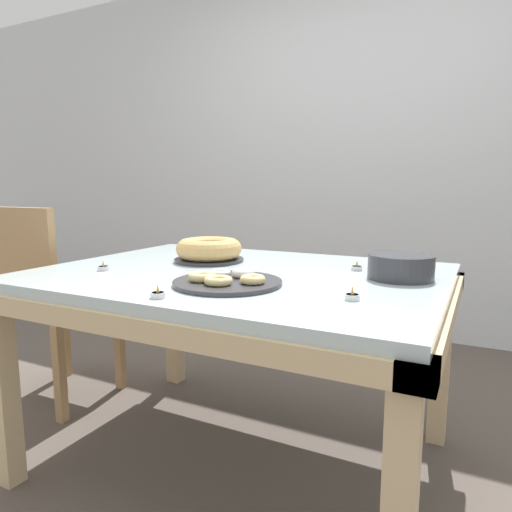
{
  "coord_description": "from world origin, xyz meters",
  "views": [
    {
      "loc": [
        0.77,
        -1.4,
        1.03
      ],
      "look_at": [
        0.07,
        -0.01,
        0.79
      ],
      "focal_mm": 32.0,
      "sensor_mm": 36.0,
      "label": 1
    }
  ],
  "objects_px": {
    "chair": "(46,296)",
    "tealight_left_edge": "(158,294)",
    "plate_stack": "(401,267)",
    "tealight_near_front": "(352,296)",
    "pastry_platter": "(227,281)",
    "tealight_centre": "(103,268)",
    "cake_chocolate_round": "(209,250)",
    "tealight_near_cakes": "(392,261)",
    "tealight_right_edge": "(357,268)"
  },
  "relations": [
    {
      "from": "tealight_left_edge",
      "to": "tealight_near_cakes",
      "type": "height_order",
      "value": "same"
    },
    {
      "from": "tealight_right_edge",
      "to": "pastry_platter",
      "type": "bearing_deg",
      "value": -124.65
    },
    {
      "from": "plate_stack",
      "to": "chair",
      "type": "bearing_deg",
      "value": -176.16
    },
    {
      "from": "chair",
      "to": "tealight_right_edge",
      "type": "relative_size",
      "value": 23.5
    },
    {
      "from": "chair",
      "to": "tealight_left_edge",
      "type": "height_order",
      "value": "chair"
    },
    {
      "from": "chair",
      "to": "tealight_centre",
      "type": "relative_size",
      "value": 23.5
    },
    {
      "from": "cake_chocolate_round",
      "to": "tealight_right_edge",
      "type": "height_order",
      "value": "cake_chocolate_round"
    },
    {
      "from": "pastry_platter",
      "to": "tealight_near_cakes",
      "type": "distance_m",
      "value": 0.73
    },
    {
      "from": "tealight_near_cakes",
      "to": "tealight_right_edge",
      "type": "bearing_deg",
      "value": -113.24
    },
    {
      "from": "tealight_left_edge",
      "to": "tealight_near_cakes",
      "type": "distance_m",
      "value": 0.97
    },
    {
      "from": "cake_chocolate_round",
      "to": "tealight_near_front",
      "type": "xyz_separation_m",
      "value": [
        0.68,
        -0.37,
        -0.03
      ]
    },
    {
      "from": "chair",
      "to": "plate_stack",
      "type": "bearing_deg",
      "value": 3.84
    },
    {
      "from": "chair",
      "to": "pastry_platter",
      "type": "bearing_deg",
      "value": -11.62
    },
    {
      "from": "tealight_centre",
      "to": "tealight_near_cakes",
      "type": "distance_m",
      "value": 1.09
    },
    {
      "from": "tealight_right_edge",
      "to": "tealight_left_edge",
      "type": "height_order",
      "value": "same"
    },
    {
      "from": "tealight_near_cakes",
      "to": "cake_chocolate_round",
      "type": "bearing_deg",
      "value": -158.07
    },
    {
      "from": "chair",
      "to": "pastry_platter",
      "type": "xyz_separation_m",
      "value": [
        1.11,
        -0.23,
        0.22
      ]
    },
    {
      "from": "chair",
      "to": "tealight_near_front",
      "type": "xyz_separation_m",
      "value": [
        1.5,
        -0.24,
        0.22
      ]
    },
    {
      "from": "tealight_near_cakes",
      "to": "plate_stack",
      "type": "bearing_deg",
      "value": -75.09
    },
    {
      "from": "plate_stack",
      "to": "tealight_near_cakes",
      "type": "height_order",
      "value": "plate_stack"
    },
    {
      "from": "tealight_near_front",
      "to": "tealight_left_edge",
      "type": "bearing_deg",
      "value": -155.79
    },
    {
      "from": "tealight_left_edge",
      "to": "tealight_centre",
      "type": "bearing_deg",
      "value": 151.2
    },
    {
      "from": "tealight_near_front",
      "to": "tealight_near_cakes",
      "type": "bearing_deg",
      "value": 91.05
    },
    {
      "from": "pastry_platter",
      "to": "tealight_near_cakes",
      "type": "xyz_separation_m",
      "value": [
        0.38,
        0.63,
        -0.0
      ]
    },
    {
      "from": "cake_chocolate_round",
      "to": "tealight_near_front",
      "type": "distance_m",
      "value": 0.78
    },
    {
      "from": "tealight_centre",
      "to": "plate_stack",
      "type": "bearing_deg",
      "value": 18.3
    },
    {
      "from": "chair",
      "to": "tealight_centre",
      "type": "distance_m",
      "value": 0.67
    },
    {
      "from": "chair",
      "to": "tealight_near_cakes",
      "type": "height_order",
      "value": "chair"
    },
    {
      "from": "cake_chocolate_round",
      "to": "pastry_platter",
      "type": "distance_m",
      "value": 0.46
    },
    {
      "from": "tealight_right_edge",
      "to": "tealight_near_front",
      "type": "bearing_deg",
      "value": -77.13
    },
    {
      "from": "cake_chocolate_round",
      "to": "plate_stack",
      "type": "xyz_separation_m",
      "value": [
        0.75,
        -0.02,
        -0.0
      ]
    },
    {
      "from": "cake_chocolate_round",
      "to": "tealight_right_edge",
      "type": "xyz_separation_m",
      "value": [
        0.58,
        0.07,
        -0.03
      ]
    },
    {
      "from": "tealight_near_front",
      "to": "pastry_platter",
      "type": "bearing_deg",
      "value": 177.81
    },
    {
      "from": "chair",
      "to": "tealight_near_cakes",
      "type": "xyz_separation_m",
      "value": [
        1.49,
        0.4,
        0.22
      ]
    },
    {
      "from": "chair",
      "to": "cake_chocolate_round",
      "type": "xyz_separation_m",
      "value": [
        0.82,
        0.13,
        0.25
      ]
    },
    {
      "from": "pastry_platter",
      "to": "tealight_near_cakes",
      "type": "relative_size",
      "value": 8.36
    },
    {
      "from": "chair",
      "to": "tealight_centre",
      "type": "height_order",
      "value": "chair"
    },
    {
      "from": "plate_stack",
      "to": "tealight_near_front",
      "type": "xyz_separation_m",
      "value": [
        -0.07,
        -0.35,
        -0.03
      ]
    },
    {
      "from": "cake_chocolate_round",
      "to": "tealight_near_cakes",
      "type": "bearing_deg",
      "value": 21.93
    },
    {
      "from": "pastry_platter",
      "to": "tealight_centre",
      "type": "bearing_deg",
      "value": 178.73
    },
    {
      "from": "tealight_centre",
      "to": "tealight_right_edge",
      "type": "height_order",
      "value": "same"
    },
    {
      "from": "tealight_centre",
      "to": "cake_chocolate_round",
      "type": "bearing_deg",
      "value": 56.52
    },
    {
      "from": "plate_stack",
      "to": "tealight_near_cakes",
      "type": "distance_m",
      "value": 0.3
    },
    {
      "from": "tealight_centre",
      "to": "tealight_left_edge",
      "type": "height_order",
      "value": "same"
    },
    {
      "from": "pastry_platter",
      "to": "tealight_near_front",
      "type": "xyz_separation_m",
      "value": [
        0.39,
        -0.01,
        -0.0
      ]
    },
    {
      "from": "plate_stack",
      "to": "tealight_centre",
      "type": "height_order",
      "value": "plate_stack"
    },
    {
      "from": "chair",
      "to": "cake_chocolate_round",
      "type": "height_order",
      "value": "chair"
    },
    {
      "from": "pastry_platter",
      "to": "tealight_left_edge",
      "type": "distance_m",
      "value": 0.24
    },
    {
      "from": "tealight_centre",
      "to": "tealight_near_front",
      "type": "xyz_separation_m",
      "value": [
        0.91,
        -0.03,
        0.0
      ]
    },
    {
      "from": "chair",
      "to": "tealight_left_edge",
      "type": "xyz_separation_m",
      "value": [
        1.03,
        -0.46,
        0.22
      ]
    }
  ]
}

